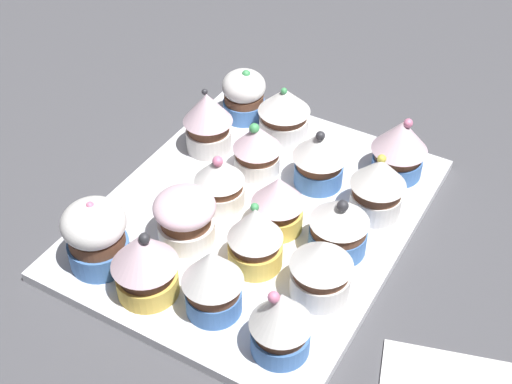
% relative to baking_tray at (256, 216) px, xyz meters
% --- Properties ---
extents(ground_plane, '(1.80, 1.80, 0.03)m').
position_rel_baking_tray_xyz_m(ground_plane, '(0.00, 0.00, -0.02)').
color(ground_plane, '#4C4C51').
extents(baking_tray, '(0.32, 0.39, 0.01)m').
position_rel_baking_tray_xyz_m(baking_tray, '(0.00, 0.00, 0.00)').
color(baking_tray, silver).
rests_on(baking_tray, ground_plane).
extents(cupcake_0, '(0.06, 0.06, 0.08)m').
position_rel_baking_tray_xyz_m(cupcake_0, '(-0.10, -0.14, 0.04)').
color(cupcake_0, '#477AC6').
rests_on(cupcake_0, baking_tray).
extents(cupcake_1, '(0.06, 0.06, 0.08)m').
position_rel_baking_tray_xyz_m(cupcake_1, '(-0.03, -0.15, 0.05)').
color(cupcake_1, '#EFC651').
rests_on(cupcake_1, baking_tray).
extents(cupcake_2, '(0.06, 0.06, 0.08)m').
position_rel_baking_tray_xyz_m(cupcake_2, '(0.03, -0.14, 0.05)').
color(cupcake_2, '#477AC6').
rests_on(cupcake_2, baking_tray).
extents(cupcake_3, '(0.06, 0.06, 0.08)m').
position_rel_baking_tray_xyz_m(cupcake_3, '(0.11, -0.15, 0.04)').
color(cupcake_3, '#477AC6').
rests_on(cupcake_3, baking_tray).
extents(cupcake_4, '(0.06, 0.06, 0.06)m').
position_rel_baking_tray_xyz_m(cupcake_4, '(-0.04, -0.07, 0.04)').
color(cupcake_4, white).
rests_on(cupcake_4, baking_tray).
extents(cupcake_5, '(0.06, 0.06, 0.08)m').
position_rel_baking_tray_xyz_m(cupcake_5, '(0.04, -0.07, 0.04)').
color(cupcake_5, '#EFC651').
rests_on(cupcake_5, baking_tray).
extents(cupcake_6, '(0.06, 0.06, 0.07)m').
position_rel_baking_tray_xyz_m(cupcake_6, '(0.11, -0.07, 0.04)').
color(cupcake_6, white).
rests_on(cupcake_6, baking_tray).
extents(cupcake_7, '(0.06, 0.06, 0.07)m').
position_rel_baking_tray_xyz_m(cupcake_7, '(-0.04, -0.01, 0.04)').
color(cupcake_7, white).
rests_on(cupcake_7, baking_tray).
extents(cupcake_8, '(0.06, 0.06, 0.07)m').
position_rel_baking_tray_xyz_m(cupcake_8, '(0.03, -0.01, 0.04)').
color(cupcake_8, '#EFC651').
rests_on(cupcake_8, baking_tray).
extents(cupcake_9, '(0.06, 0.06, 0.07)m').
position_rel_baking_tray_xyz_m(cupcake_9, '(0.10, -0.01, 0.04)').
color(cupcake_9, '#477AC6').
rests_on(cupcake_9, baking_tray).
extents(cupcake_10, '(0.06, 0.06, 0.08)m').
position_rel_baking_tray_xyz_m(cupcake_10, '(-0.11, 0.07, 0.05)').
color(cupcake_10, white).
rests_on(cupcake_10, baking_tray).
extents(cupcake_11, '(0.06, 0.06, 0.07)m').
position_rel_baking_tray_xyz_m(cupcake_11, '(-0.04, 0.06, 0.04)').
color(cupcake_11, white).
rests_on(cupcake_11, baking_tray).
extents(cupcake_12, '(0.06, 0.06, 0.08)m').
position_rel_baking_tray_xyz_m(cupcake_12, '(0.04, 0.08, 0.04)').
color(cupcake_12, '#477AC6').
rests_on(cupcake_12, baking_tray).
extents(cupcake_13, '(0.06, 0.06, 0.08)m').
position_rel_baking_tray_xyz_m(cupcake_13, '(0.11, 0.07, 0.04)').
color(cupcake_13, white).
rests_on(cupcake_13, baking_tray).
extents(cupcake_14, '(0.06, 0.06, 0.07)m').
position_rel_baking_tray_xyz_m(cupcake_14, '(-0.10, 0.15, 0.04)').
color(cupcake_14, '#477AC6').
rests_on(cupcake_14, baking_tray).
extents(cupcake_15, '(0.06, 0.06, 0.07)m').
position_rel_baking_tray_xyz_m(cupcake_15, '(-0.04, 0.14, 0.04)').
color(cupcake_15, white).
rests_on(cupcake_15, baking_tray).
extents(cupcake_16, '(0.06, 0.06, 0.08)m').
position_rel_baking_tray_xyz_m(cupcake_16, '(0.11, 0.14, 0.05)').
color(cupcake_16, '#477AC6').
rests_on(cupcake_16, baking_tray).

